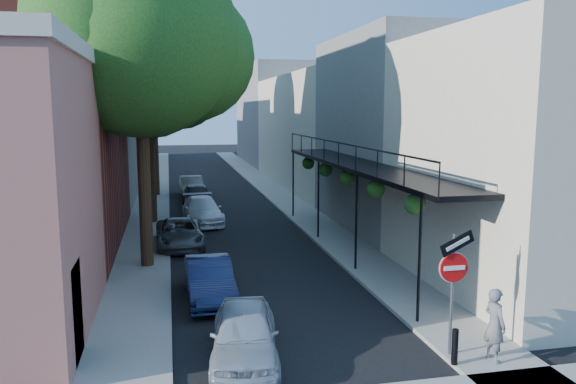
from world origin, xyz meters
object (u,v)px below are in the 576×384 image
parked_car_f (192,187)px  sign_post (454,273)px  parked_car_c (180,233)px  parked_car_b (209,280)px  pedestrian (495,325)px  parked_car_d (202,210)px  oak_far (159,67)px  oak_mid (156,79)px  bollard (455,347)px  parked_car_e (197,196)px  parked_car_a (245,334)px  oak_near (152,42)px

parked_car_f → sign_post: bearing=-82.1°
parked_car_c → parked_car_b: bearing=-85.4°
parked_car_b → pedestrian: bearing=-45.4°
pedestrian → parked_car_d: bearing=9.1°
oak_far → oak_mid: bearing=-90.4°
oak_far → parked_car_d: oak_far is taller
bollard → parked_car_f: bearing=100.0°
parked_car_c → parked_car_e: 9.27m
parked_car_a → pedestrian: (5.33, -1.38, 0.32)m
parked_car_d → oak_mid: bearing=160.6°
sign_post → parked_car_e: (-4.56, 21.17, -1.35)m
bollard → parked_car_d: size_ratio=0.18×
oak_mid → parked_car_e: size_ratio=2.54×
parked_car_b → pedestrian: pedestrian is taller
parked_car_d → oak_near: bearing=-108.0°
oak_mid → parked_car_e: 7.75m
parked_car_c → parked_car_f: size_ratio=1.02×
bollard → pedestrian: bearing=0.0°
oak_mid → parked_car_b: oak_mid is taller
oak_near → pedestrian: oak_near is taller
parked_car_b → oak_far: bearing=92.9°
parked_car_b → parked_car_f: 20.28m
parked_car_b → parked_car_d: 11.49m
parked_car_a → parked_car_d: 15.75m
bollard → parked_car_a: bearing=162.5°
bollard → parked_car_e: size_ratio=0.20×
oak_mid → parked_car_e: bearing=62.7°
parked_car_a → parked_car_f: 24.54m
parked_car_a → pedestrian: size_ratio=2.23×
parked_car_a → oak_near: bearing=110.8°
parked_car_e → parked_car_f: (-0.16, 4.28, -0.03)m
bollard → parked_car_a: size_ratio=0.22×
oak_mid → parked_car_a: 17.68m
parked_car_a → pedestrian: 5.52m
bollard → parked_car_c: 13.66m
parked_car_d → parked_car_e: bearing=86.9°
oak_far → parked_car_a: oak_far is taller
parked_car_a → oak_far: bearing=102.0°
parked_car_a → bollard: bearing=-9.9°
oak_near → parked_car_f: 17.80m
bollard → oak_mid: oak_mid is taller
parked_car_b → parked_car_f: parked_car_f is taller
oak_far → parked_car_f: oak_far is taller
bollard → parked_car_c: size_ratio=0.20×
bollard → oak_near: oak_near is taller
oak_mid → parked_car_f: (1.86, 8.20, -6.41)m
parked_car_b → parked_car_c: size_ratio=0.92×
sign_post → parked_car_a: size_ratio=0.81×
parked_car_e → parked_car_f: size_ratio=1.02×
oak_mid → oak_far: (0.06, 9.04, 1.20)m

